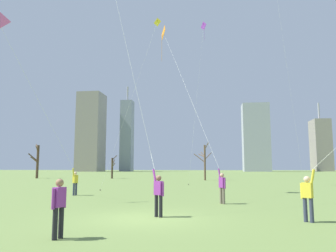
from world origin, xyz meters
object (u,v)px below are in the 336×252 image
distant_kite_drifting_right_yellow (149,48)px  bare_tree_center (37,160)px  kite_flyer_midfield_left_pink (57,144)px  distant_kite_high_overhead_purple (202,43)px  kite_flyer_foreground_left_orange (206,143)px  kite_flyer_foreground_right_red (136,90)px  bare_tree_right_of_center (204,160)px  bystander_strolling_midfield (59,205)px  bare_tree_leftmost (112,167)px

distant_kite_drifting_right_yellow → bare_tree_center: 37.95m
kite_flyer_midfield_left_pink → bare_tree_center: 38.91m
kite_flyer_midfield_left_pink → distant_kite_drifting_right_yellow: distant_kite_drifting_right_yellow is taller
bare_tree_center → distant_kite_drifting_right_yellow: bearing=-47.0°
kite_flyer_midfield_left_pink → distant_kite_high_overhead_purple: distant_kite_high_overhead_purple is taller
kite_flyer_midfield_left_pink → kite_flyer_foreground_left_orange: 9.93m
kite_flyer_foreground_left_orange → distant_kite_high_overhead_purple: distant_kite_high_overhead_purple is taller
kite_flyer_foreground_left_orange → kite_flyer_foreground_right_red: size_ratio=0.61×
distant_kite_high_overhead_purple → bare_tree_center: size_ratio=2.99×
bare_tree_center → bare_tree_right_of_center: 29.73m
bystander_strolling_midfield → bare_tree_center: (-26.20, 45.02, 2.26)m
bare_tree_leftmost → bare_tree_right_of_center: (15.93, -5.64, 0.97)m
kite_flyer_midfield_left_pink → bystander_strolling_midfield: size_ratio=7.02×
bare_tree_right_of_center → kite_flyer_midfield_left_pink: bearing=-107.8°
kite_flyer_foreground_left_orange → bare_tree_leftmost: kite_flyer_foreground_left_orange is taller
bare_tree_right_of_center → kite_flyer_foreground_left_orange: bearing=-88.6°
bare_tree_center → bare_tree_right_of_center: size_ratio=1.10×
distant_kite_high_overhead_purple → distant_kite_drifting_right_yellow: distant_kite_high_overhead_purple is taller
kite_flyer_foreground_right_red → distant_kite_drifting_right_yellow: 14.68m
kite_flyer_foreground_left_orange → distant_kite_drifting_right_yellow: (-4.94, 7.47, 8.88)m
distant_kite_high_overhead_purple → bare_tree_center: bearing=147.9°
bare_tree_leftmost → bare_tree_center: bearing=-176.2°
kite_flyer_foreground_right_red → bare_tree_right_of_center: 35.21m
bare_tree_leftmost → bare_tree_center: size_ratio=0.66×
bare_tree_right_of_center → distant_kite_drifting_right_yellow: bearing=-100.8°
distant_kite_drifting_right_yellow → bare_tree_right_of_center: bearing=79.2°
kite_flyer_foreground_left_orange → bystander_strolling_midfield: bearing=-110.0°
bare_tree_center → bare_tree_leftmost: bearing=3.8°
kite_flyer_foreground_right_red → bare_tree_leftmost: (-13.64, 40.69, -3.40)m
distant_kite_high_overhead_purple → bare_tree_right_of_center: 18.90m
kite_flyer_foreground_left_orange → kite_flyer_midfield_left_pink: bearing=173.2°
bare_tree_leftmost → bare_tree_right_of_center: bare_tree_right_of_center is taller
kite_flyer_midfield_left_pink → bare_tree_center: bearing=121.3°
bystander_strolling_midfield → bare_tree_center: bearing=120.2°
kite_flyer_foreground_left_orange → distant_kite_drifting_right_yellow: bearing=123.5°
bystander_strolling_midfield → bare_tree_leftmost: (-12.78, 45.92, 1.06)m
bare_tree_leftmost → bare_tree_right_of_center: 16.92m
distant_kite_high_overhead_purple → bare_tree_leftmost: distant_kite_high_overhead_purple is taller
kite_flyer_midfield_left_pink → bare_tree_center: size_ratio=1.87×
kite_flyer_foreground_right_red → distant_kite_drifting_right_yellow: (-1.95, 12.83, 6.87)m
bystander_strolling_midfield → bare_tree_right_of_center: (3.15, 40.28, 2.03)m
kite_flyer_foreground_right_red → bare_tree_leftmost: bearing=108.5°
bystander_strolling_midfield → distant_kite_drifting_right_yellow: distant_kite_drifting_right_yellow is taller
kite_flyer_foreground_left_orange → bare_tree_leftmost: size_ratio=3.33×
kite_flyer_midfield_left_pink → kite_flyer_foreground_right_red: 9.67m
bystander_strolling_midfield → distant_kite_drifting_right_yellow: (-1.09, 18.06, 11.34)m
distant_kite_high_overhead_purple → bare_tree_right_of_center: bearing=90.8°
bare_tree_leftmost → bare_tree_right_of_center: size_ratio=0.72×
bystander_strolling_midfield → bare_tree_center: size_ratio=0.27×
bystander_strolling_midfield → bare_tree_leftmost: 47.68m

